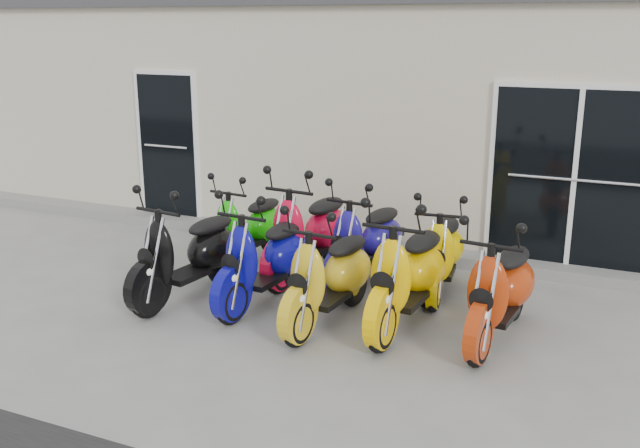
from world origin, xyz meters
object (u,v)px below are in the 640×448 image
at_px(scooter_back_blue, 366,229).
at_px(scooter_front_orange_a, 329,263).
at_px(scooter_back_red, 309,220).
at_px(scooter_front_orange_b, 408,260).
at_px(scooter_back_green, 247,217).
at_px(scooter_back_yellow, 443,240).
at_px(scooter_front_blue, 265,245).
at_px(scooter_front_red, 502,276).
at_px(scooter_front_black, 187,240).

bearing_deg(scooter_back_blue, scooter_front_orange_a, -78.09).
bearing_deg(scooter_back_blue, scooter_back_red, -165.81).
bearing_deg(scooter_front_orange_b, scooter_back_green, 159.75).
xyz_separation_m(scooter_back_red, scooter_back_yellow, (1.60, 0.12, -0.09)).
bearing_deg(scooter_front_orange_b, scooter_front_blue, -174.67).
height_order(scooter_front_red, scooter_back_blue, scooter_front_red).
xyz_separation_m(scooter_front_black, scooter_back_blue, (1.62, 1.28, -0.02)).
xyz_separation_m(scooter_front_red, scooter_back_green, (-3.36, 1.05, -0.05)).
bearing_deg(scooter_front_blue, scooter_back_green, 133.02).
relative_size(scooter_front_black, scooter_back_green, 1.10).
height_order(scooter_front_black, scooter_back_green, scooter_front_black).
xyz_separation_m(scooter_front_orange_a, scooter_back_green, (-1.71, 1.34, -0.04)).
height_order(scooter_front_blue, scooter_back_yellow, scooter_front_blue).
xyz_separation_m(scooter_front_black, scooter_front_red, (3.35, 0.29, -0.01)).
distance_m(scooter_front_blue, scooter_back_green, 1.42).
relative_size(scooter_front_blue, scooter_back_blue, 1.02).
bearing_deg(scooter_front_orange_b, scooter_back_blue, 132.46).
bearing_deg(scooter_back_yellow, scooter_back_red, 177.07).
distance_m(scooter_front_red, scooter_back_green, 3.52).
bearing_deg(scooter_front_orange_b, scooter_front_black, -170.52).
xyz_separation_m(scooter_front_black, scooter_front_blue, (0.86, 0.20, -0.01)).
xyz_separation_m(scooter_front_blue, scooter_front_orange_b, (1.59, 0.05, 0.04)).
bearing_deg(scooter_front_red, scooter_back_yellow, 134.65).
distance_m(scooter_front_black, scooter_front_blue, 0.88).
bearing_deg(scooter_back_green, scooter_front_red, -11.06).
relative_size(scooter_front_black, scooter_front_red, 1.02).
distance_m(scooter_front_black, scooter_back_green, 1.34).
height_order(scooter_back_green, scooter_back_yellow, scooter_back_yellow).
distance_m(scooter_back_green, scooter_back_blue, 1.63).
distance_m(scooter_front_orange_a, scooter_back_blue, 1.29).
distance_m(scooter_front_black, scooter_front_orange_a, 1.70).
bearing_deg(scooter_back_green, scooter_back_blue, 4.17).
relative_size(scooter_back_red, scooter_back_yellow, 1.14).
bearing_deg(scooter_back_red, scooter_back_yellow, 9.93).
distance_m(scooter_front_orange_b, scooter_front_red, 0.91).
distance_m(scooter_front_orange_a, scooter_front_orange_b, 0.79).
height_order(scooter_front_orange_a, scooter_back_blue, scooter_back_blue).
bearing_deg(scooter_back_yellow, scooter_front_orange_a, -128.80).
relative_size(scooter_back_green, scooter_back_blue, 0.93).
bearing_deg(scooter_back_yellow, scooter_back_green, 172.52).
height_order(scooter_front_blue, scooter_front_orange_a, scooter_front_blue).
relative_size(scooter_front_blue, scooter_front_red, 1.01).
bearing_deg(scooter_front_orange_b, scooter_front_red, 5.80).
height_order(scooter_front_orange_a, scooter_front_red, scooter_front_red).
relative_size(scooter_back_red, scooter_back_blue, 1.08).
distance_m(scooter_front_blue, scooter_front_orange_a, 0.87).
relative_size(scooter_front_orange_b, scooter_back_blue, 1.08).
height_order(scooter_front_black, scooter_back_red, scooter_back_red).
bearing_deg(scooter_back_blue, scooter_front_black, -133.53).
height_order(scooter_front_black, scooter_front_orange_a, scooter_front_black).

